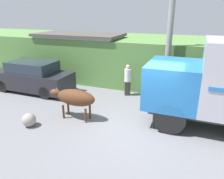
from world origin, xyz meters
TOP-DOWN VIEW (x-y plane):
  - ground_plane at (0.00, 0.00)m, footprint 60.00×60.00m
  - hillside_embankment at (0.00, 6.20)m, footprint 32.00×5.22m
  - building_backdrop at (-5.34, 4.80)m, footprint 5.39×2.70m
  - brown_cow at (-2.79, -0.26)m, footprint 2.05×0.68m
  - parked_suv at (-6.66, 1.77)m, footprint 4.50×1.73m
  - pedestrian_on_hill at (-1.58, 3.04)m, footprint 0.45×0.45m
  - utility_pole at (0.32, 3.28)m, footprint 0.90×0.28m
  - roadside_rock at (-4.12, -1.51)m, footprint 0.52×0.52m

SIDE VIEW (x-z plane):
  - ground_plane at x=0.00m, z-range 0.00..0.00m
  - roadside_rock at x=-4.12m, z-range 0.00..0.52m
  - parked_suv at x=-6.66m, z-range -0.03..1.65m
  - pedestrian_on_hill at x=-1.58m, z-range 0.08..1.73m
  - brown_cow at x=-2.79m, z-range 0.28..1.55m
  - hillside_embankment at x=0.00m, z-range 0.00..2.66m
  - building_backdrop at x=-5.34m, z-range 0.01..2.93m
  - utility_pole at x=0.32m, z-range 0.10..7.08m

